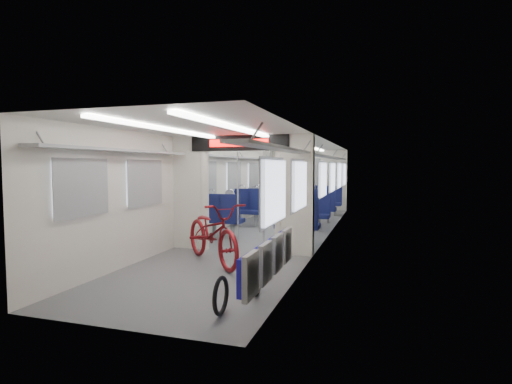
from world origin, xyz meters
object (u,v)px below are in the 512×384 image
(bicycle, at_px, (212,233))
(flip_bench, at_px, (269,258))
(seat_bay_far_left, at_px, (270,200))
(stanchion_near_left, at_px, (238,191))
(stanchion_far_left, at_px, (270,185))
(stanchion_far_right, at_px, (292,185))
(bike_hoop_c, at_px, (265,262))
(bike_hoop_a, at_px, (221,298))
(seat_bay_far_right, at_px, (324,201))
(seat_bay_near_left, at_px, (237,209))
(stanchion_near_right, at_px, (264,192))
(seat_bay_near_right, at_px, (305,213))
(bike_hoop_b, at_px, (257,279))

(bicycle, distance_m, flip_bench, 2.27)
(seat_bay_far_left, height_order, stanchion_near_left, stanchion_near_left)
(bicycle, distance_m, stanchion_far_left, 4.64)
(stanchion_near_left, xyz_separation_m, stanchion_far_right, (0.58, 3.00, 0.00))
(bike_hoop_c, distance_m, stanchion_far_right, 5.60)
(bicycle, height_order, bike_hoop_a, bicycle)
(seat_bay_far_right, relative_size, stanchion_near_left, 0.95)
(stanchion_far_left, bearing_deg, seat_bay_near_left, -115.56)
(stanchion_near_left, bearing_deg, seat_bay_near_left, 111.03)
(seat_bay_near_left, height_order, stanchion_far_left, stanchion_far_left)
(flip_bench, relative_size, stanchion_far_right, 0.90)
(flip_bench, bearing_deg, stanchion_far_left, 105.22)
(stanchion_far_left, bearing_deg, stanchion_near_right, -77.44)
(flip_bench, xyz_separation_m, seat_bay_far_right, (-0.42, 8.25, -0.02))
(seat_bay_far_left, bearing_deg, stanchion_far_left, -75.09)
(flip_bench, xyz_separation_m, bike_hoop_c, (-0.37, 1.08, -0.34))
(stanchion_near_right, bearing_deg, seat_bay_near_left, 127.65)
(bike_hoop_a, height_order, stanchion_far_right, stanchion_far_right)
(bicycle, bearing_deg, seat_bay_near_left, 56.62)
(seat_bay_far_left, xyz_separation_m, seat_bay_far_right, (1.87, -0.21, 0.02))
(seat_bay_far_left, height_order, stanchion_far_left, stanchion_far_left)
(bike_hoop_a, bearing_deg, flip_bench, 50.52)
(seat_bay_near_right, distance_m, stanchion_far_right, 2.00)
(bike_hoop_b, xyz_separation_m, seat_bay_near_left, (-2.05, 4.86, 0.35))
(bike_hoop_a, bearing_deg, seat_bay_far_right, 89.92)
(seat_bay_far_right, height_order, stanchion_far_left, stanchion_far_left)
(bike_hoop_c, height_order, seat_bay_far_left, seat_bay_far_left)
(bike_hoop_c, height_order, stanchion_far_left, stanchion_far_left)
(stanchion_near_left, bearing_deg, bicycle, -84.07)
(flip_bench, relative_size, bike_hoop_c, 3.84)
(seat_bay_near_left, bearing_deg, bicycle, -76.94)
(bicycle, relative_size, seat_bay_far_left, 1.00)
(stanchion_near_right, bearing_deg, bicycle, -101.98)
(seat_bay_far_left, distance_m, stanchion_near_right, 5.07)
(seat_bay_far_left, height_order, stanchion_far_right, stanchion_far_right)
(bike_hoop_b, xyz_separation_m, bike_hoop_c, (-0.13, 0.83, 0.02))
(bike_hoop_a, distance_m, stanchion_far_right, 7.17)
(seat_bay_near_left, relative_size, stanchion_far_right, 1.00)
(flip_bench, distance_m, stanchion_far_right, 6.67)
(bike_hoop_c, bearing_deg, seat_bay_near_left, 115.48)
(bike_hoop_b, distance_m, stanchion_near_left, 3.73)
(flip_bench, distance_m, bike_hoop_c, 1.19)
(seat_bay_near_right, bearing_deg, stanchion_far_left, 130.21)
(seat_bay_near_right, distance_m, stanchion_near_right, 1.50)
(stanchion_far_right, bearing_deg, stanchion_far_left, -157.39)
(seat_bay_near_right, bearing_deg, bike_hoop_a, -90.14)
(flip_bench, distance_m, bike_hoop_b, 0.50)
(seat_bay_near_left, xyz_separation_m, stanchion_far_right, (1.17, 1.45, 0.58))
(stanchion_near_right, bearing_deg, stanchion_near_left, -178.27)
(stanchion_far_left, bearing_deg, flip_bench, -74.78)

